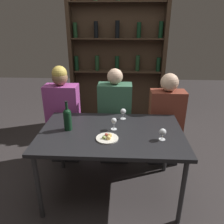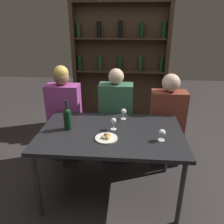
{
  "view_description": "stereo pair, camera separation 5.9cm",
  "coord_description": "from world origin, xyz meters",
  "px_view_note": "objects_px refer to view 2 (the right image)",
  "views": [
    {
      "loc": [
        0.11,
        -1.9,
        1.74
      ],
      "look_at": [
        0.0,
        0.13,
        0.88
      ],
      "focal_mm": 35.0,
      "sensor_mm": 36.0,
      "label": 1
    },
    {
      "loc": [
        0.16,
        -1.89,
        1.74
      ],
      "look_at": [
        0.0,
        0.13,
        0.88
      ],
      "focal_mm": 35.0,
      "sensor_mm": 36.0,
      "label": 2
    }
  ],
  "objects_px": {
    "wine_bottle": "(67,118)",
    "wine_glass_0": "(124,112)",
    "food_plate_0": "(106,138)",
    "seated_person_center": "(116,120)",
    "seated_person_left": "(65,117)",
    "wine_glass_1": "(114,121)",
    "wine_glass_2": "(162,133)",
    "seated_person_right": "(167,124)"
  },
  "relations": [
    {
      "from": "wine_glass_0",
      "to": "seated_person_center",
      "type": "bearing_deg",
      "value": 109.14
    },
    {
      "from": "seated_person_right",
      "to": "seated_person_left",
      "type": "bearing_deg",
      "value": 180.0
    },
    {
      "from": "wine_glass_2",
      "to": "seated_person_center",
      "type": "bearing_deg",
      "value": 122.13
    },
    {
      "from": "seated_person_left",
      "to": "seated_person_right",
      "type": "relative_size",
      "value": 1.06
    },
    {
      "from": "food_plate_0",
      "to": "seated_person_center",
      "type": "bearing_deg",
      "value": 87.05
    },
    {
      "from": "wine_glass_0",
      "to": "seated_person_left",
      "type": "distance_m",
      "value": 0.84
    },
    {
      "from": "wine_glass_1",
      "to": "seated_person_left",
      "type": "distance_m",
      "value": 0.89
    },
    {
      "from": "wine_bottle",
      "to": "wine_glass_0",
      "type": "xyz_separation_m",
      "value": [
        0.54,
        0.28,
        -0.04
      ]
    },
    {
      "from": "wine_bottle",
      "to": "food_plate_0",
      "type": "height_order",
      "value": "wine_bottle"
    },
    {
      "from": "seated_person_left",
      "to": "seated_person_right",
      "type": "height_order",
      "value": "seated_person_left"
    },
    {
      "from": "food_plate_0",
      "to": "seated_person_left",
      "type": "xyz_separation_m",
      "value": [
        -0.61,
        0.75,
        -0.15
      ]
    },
    {
      "from": "wine_glass_1",
      "to": "wine_glass_2",
      "type": "bearing_deg",
      "value": -21.99
    },
    {
      "from": "wine_glass_1",
      "to": "seated_person_left",
      "type": "xyz_separation_m",
      "value": [
        -0.66,
        0.55,
        -0.22
      ]
    },
    {
      "from": "wine_glass_2",
      "to": "wine_bottle",
      "type": "bearing_deg",
      "value": 170.31
    },
    {
      "from": "seated_person_left",
      "to": "seated_person_right",
      "type": "distance_m",
      "value": 1.29
    },
    {
      "from": "wine_bottle",
      "to": "seated_person_center",
      "type": "distance_m",
      "value": 0.78
    },
    {
      "from": "wine_bottle",
      "to": "wine_glass_2",
      "type": "distance_m",
      "value": 0.92
    },
    {
      "from": "wine_glass_1",
      "to": "seated_person_right",
      "type": "xyz_separation_m",
      "value": [
        0.62,
        0.55,
        -0.27
      ]
    },
    {
      "from": "wine_glass_1",
      "to": "wine_glass_2",
      "type": "relative_size",
      "value": 1.12
    },
    {
      "from": "wine_bottle",
      "to": "food_plate_0",
      "type": "distance_m",
      "value": 0.45
    },
    {
      "from": "wine_glass_0",
      "to": "wine_glass_2",
      "type": "relative_size",
      "value": 1.1
    },
    {
      "from": "food_plate_0",
      "to": "seated_person_right",
      "type": "distance_m",
      "value": 1.02
    },
    {
      "from": "wine_bottle",
      "to": "seated_person_right",
      "type": "relative_size",
      "value": 0.25
    },
    {
      "from": "wine_bottle",
      "to": "food_plate_0",
      "type": "bearing_deg",
      "value": -22.71
    },
    {
      "from": "wine_glass_2",
      "to": "food_plate_0",
      "type": "bearing_deg",
      "value": -178.38
    },
    {
      "from": "seated_person_left",
      "to": "wine_glass_0",
      "type": "bearing_deg",
      "value": -21.44
    },
    {
      "from": "wine_glass_2",
      "to": "seated_person_center",
      "type": "height_order",
      "value": "seated_person_center"
    },
    {
      "from": "food_plate_0",
      "to": "wine_bottle",
      "type": "bearing_deg",
      "value": 157.29
    },
    {
      "from": "wine_glass_1",
      "to": "wine_glass_2",
      "type": "distance_m",
      "value": 0.48
    },
    {
      "from": "wine_glass_0",
      "to": "wine_glass_1",
      "type": "bearing_deg",
      "value": -109.43
    },
    {
      "from": "wine_glass_1",
      "to": "seated_person_center",
      "type": "height_order",
      "value": "seated_person_center"
    },
    {
      "from": "wine_glass_1",
      "to": "wine_glass_0",
      "type": "bearing_deg",
      "value": 70.57
    },
    {
      "from": "seated_person_center",
      "to": "seated_person_right",
      "type": "bearing_deg",
      "value": -0.0
    },
    {
      "from": "wine_glass_2",
      "to": "seated_person_right",
      "type": "bearing_deg",
      "value": 76.74
    },
    {
      "from": "wine_bottle",
      "to": "seated_person_left",
      "type": "xyz_separation_m",
      "value": [
        -0.21,
        0.58,
        -0.26
      ]
    },
    {
      "from": "wine_bottle",
      "to": "wine_glass_1",
      "type": "relative_size",
      "value": 2.44
    },
    {
      "from": "wine_glass_0",
      "to": "wine_glass_2",
      "type": "bearing_deg",
      "value": -50.71
    },
    {
      "from": "wine_glass_0",
      "to": "food_plate_0",
      "type": "xyz_separation_m",
      "value": [
        -0.14,
        -0.45,
        -0.07
      ]
    },
    {
      "from": "wine_glass_0",
      "to": "food_plate_0",
      "type": "bearing_deg",
      "value": -107.39
    },
    {
      "from": "wine_glass_1",
      "to": "seated_person_center",
      "type": "distance_m",
      "value": 0.61
    },
    {
      "from": "seated_person_center",
      "to": "seated_person_left",
      "type": "bearing_deg",
      "value": -180.0
    },
    {
      "from": "wine_bottle",
      "to": "seated_person_right",
      "type": "bearing_deg",
      "value": 28.39
    }
  ]
}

